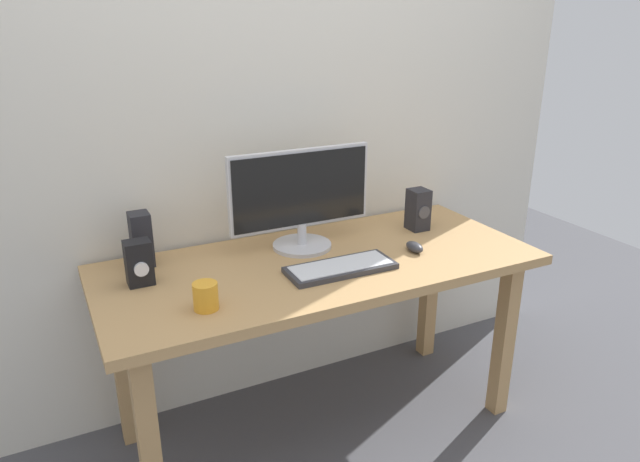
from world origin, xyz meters
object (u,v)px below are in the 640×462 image
(speaker_left, at_px, (141,239))
(coffee_mug, at_px, (206,296))
(desk, at_px, (320,283))
(speaker_right, at_px, (418,210))
(mouse, at_px, (415,247))
(keyboard_primary, at_px, (341,268))
(audio_controller, at_px, (139,263))
(monitor, at_px, (301,197))

(speaker_left, distance_m, coffee_mug, 0.46)
(desk, relative_size, coffee_mug, 18.53)
(speaker_right, bearing_deg, mouse, -127.75)
(desk, distance_m, keyboard_primary, 0.16)
(desk, bearing_deg, mouse, -13.16)
(keyboard_primary, distance_m, speaker_left, 0.74)
(audio_controller, bearing_deg, mouse, -10.17)
(mouse, bearing_deg, speaker_left, 161.99)
(speaker_left, relative_size, audio_controller, 1.29)
(speaker_left, bearing_deg, mouse, -19.42)
(monitor, height_order, mouse, monitor)
(speaker_left, xyz_separation_m, audio_controller, (-0.04, -0.16, -0.02))
(keyboard_primary, bearing_deg, desk, 102.17)
(speaker_left, relative_size, coffee_mug, 2.27)
(speaker_right, bearing_deg, coffee_mug, -163.50)
(keyboard_primary, xyz_separation_m, mouse, (0.35, 0.03, 0.01))
(keyboard_primary, height_order, mouse, mouse)
(monitor, height_order, coffee_mug, monitor)
(monitor, relative_size, keyboard_primary, 1.45)
(coffee_mug, bearing_deg, speaker_left, 103.87)
(desk, xyz_separation_m, mouse, (0.37, -0.09, 0.12))
(keyboard_primary, distance_m, audio_controller, 0.71)
(desk, relative_size, speaker_right, 9.32)
(monitor, relative_size, coffee_mug, 6.53)
(desk, height_order, speaker_left, speaker_left)
(mouse, distance_m, coffee_mug, 0.88)
(speaker_left, bearing_deg, desk, -23.03)
(speaker_left, bearing_deg, keyboard_primary, -30.57)
(speaker_left, height_order, audio_controller, speaker_left)
(speaker_right, xyz_separation_m, audio_controller, (-1.18, -0.02, -0.01))
(keyboard_primary, distance_m, mouse, 0.35)
(mouse, bearing_deg, audio_controller, 171.24)
(speaker_right, bearing_deg, speaker_left, 173.11)
(monitor, xyz_separation_m, coffee_mug, (-0.49, -0.35, -0.16))
(monitor, bearing_deg, speaker_left, 170.81)
(desk, distance_m, monitor, 0.34)
(mouse, xyz_separation_m, speaker_left, (-0.98, 0.35, 0.08))
(audio_controller, bearing_deg, speaker_left, 75.88)
(desk, relative_size, keyboard_primary, 4.10)
(keyboard_primary, relative_size, mouse, 4.35)
(mouse, xyz_separation_m, speaker_right, (0.16, 0.21, 0.07))
(desk, xyz_separation_m, keyboard_primary, (0.02, -0.12, 0.11))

